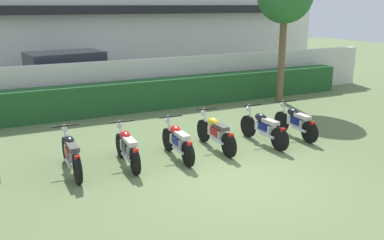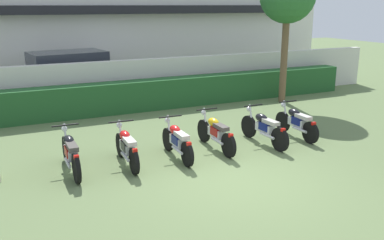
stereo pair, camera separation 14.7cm
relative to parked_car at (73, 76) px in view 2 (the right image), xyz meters
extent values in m
plane|color=#607547|center=(1.66, -9.35, -0.94)|extent=(60.00, 60.00, 0.00)
cube|color=white|center=(1.66, 4.93, 2.14)|extent=(23.16, 6.00, 6.15)
cube|color=black|center=(1.66, 1.68, 2.45)|extent=(19.45, 0.50, 0.36)
cube|color=silver|center=(1.66, -1.91, -0.09)|extent=(22.00, 0.30, 1.69)
cube|color=#235628|center=(1.66, -2.61, -0.41)|extent=(17.60, 0.70, 1.05)
cube|color=silver|center=(0.05, 0.01, -0.20)|extent=(4.72, 2.49, 1.00)
cube|color=#2D333D|center=(-0.15, -0.02, 0.63)|extent=(2.92, 2.08, 0.65)
cylinder|color=black|center=(1.47, 1.15, -0.60)|extent=(0.70, 0.32, 0.68)
cylinder|color=black|center=(1.74, -0.68, -0.60)|extent=(0.70, 0.32, 0.68)
cylinder|color=black|center=(-1.64, 0.69, -0.60)|extent=(0.70, 0.32, 0.68)
cylinder|color=black|center=(-1.37, -1.14, -0.60)|extent=(0.70, 0.32, 0.68)
cylinder|color=brown|center=(7.16, -3.62, 0.67)|extent=(0.25, 0.25, 3.22)
cylinder|color=black|center=(-1.39, -6.72, -0.62)|extent=(0.09, 0.64, 0.64)
cylinder|color=black|center=(-1.39, -8.02, -0.62)|extent=(0.09, 0.64, 0.64)
cube|color=silver|center=(-1.39, -7.42, -0.47)|extent=(0.20, 0.60, 0.22)
ellipsoid|color=black|center=(-1.39, -7.25, -0.24)|extent=(0.22, 0.44, 0.22)
cube|color=#4C4742|center=(-1.39, -7.65, -0.26)|extent=(0.20, 0.52, 0.10)
cube|color=red|center=(-1.39, -8.12, -0.34)|extent=(0.10, 0.08, 0.08)
cylinder|color=silver|center=(-1.39, -6.81, -0.30)|extent=(0.05, 0.23, 0.65)
cylinder|color=black|center=(-1.39, -6.90, 0.02)|extent=(0.60, 0.04, 0.04)
sphere|color=silver|center=(-1.39, -6.70, -0.12)|extent=(0.14, 0.14, 0.14)
cylinder|color=silver|center=(-1.51, -7.67, -0.60)|extent=(0.07, 0.55, 0.07)
cube|color=#A51414|center=(-1.39, -7.47, -0.42)|extent=(0.24, 0.36, 0.20)
cylinder|color=black|center=(-0.13, -6.87, -0.64)|extent=(0.11, 0.59, 0.59)
cylinder|color=black|center=(-0.17, -8.08, -0.64)|extent=(0.11, 0.59, 0.59)
cube|color=silver|center=(-0.15, -7.52, -0.49)|extent=(0.22, 0.61, 0.22)
ellipsoid|color=red|center=(-0.14, -7.35, -0.26)|extent=(0.23, 0.45, 0.22)
cube|color=beige|center=(-0.16, -7.75, -0.28)|extent=(0.22, 0.53, 0.10)
cube|color=red|center=(-0.17, -8.18, -0.36)|extent=(0.10, 0.08, 0.08)
cylinder|color=silver|center=(-0.13, -6.96, -0.32)|extent=(0.06, 0.23, 0.65)
cylinder|color=black|center=(-0.14, -7.05, 0.00)|extent=(0.60, 0.06, 0.04)
sphere|color=silver|center=(-0.13, -6.85, -0.14)|extent=(0.14, 0.14, 0.14)
cylinder|color=silver|center=(-0.28, -7.77, -0.62)|extent=(0.09, 0.55, 0.07)
cube|color=black|center=(-0.15, -7.57, -0.44)|extent=(0.25, 0.37, 0.20)
cylinder|color=black|center=(1.09, -6.95, -0.64)|extent=(0.10, 0.59, 0.59)
cylinder|color=black|center=(1.07, -8.16, -0.64)|extent=(0.10, 0.59, 0.59)
cube|color=silver|center=(1.08, -7.61, -0.49)|extent=(0.21, 0.60, 0.22)
ellipsoid|color=red|center=(1.08, -7.44, -0.26)|extent=(0.23, 0.44, 0.22)
cube|color=beige|center=(1.08, -7.84, -0.28)|extent=(0.21, 0.52, 0.10)
cube|color=red|center=(1.07, -8.26, -0.36)|extent=(0.10, 0.08, 0.08)
cylinder|color=silver|center=(1.09, -7.04, -0.32)|extent=(0.05, 0.23, 0.65)
cylinder|color=black|center=(1.09, -7.13, 0.00)|extent=(0.60, 0.05, 0.04)
sphere|color=silver|center=(1.09, -6.93, -0.14)|extent=(0.14, 0.14, 0.14)
cylinder|color=silver|center=(0.95, -7.86, -0.62)|extent=(0.08, 0.55, 0.07)
cube|color=navy|center=(1.08, -7.66, -0.44)|extent=(0.25, 0.36, 0.20)
cylinder|color=black|center=(2.23, -6.71, -0.63)|extent=(0.10, 0.61, 0.61)
cylinder|color=black|center=(2.22, -8.06, -0.63)|extent=(0.10, 0.61, 0.61)
cube|color=silver|center=(2.23, -7.43, -0.48)|extent=(0.21, 0.60, 0.22)
ellipsoid|color=yellow|center=(2.23, -7.26, -0.25)|extent=(0.22, 0.44, 0.22)
cube|color=#4C4742|center=(2.22, -7.66, -0.27)|extent=(0.20, 0.52, 0.10)
cube|color=red|center=(2.22, -8.16, -0.35)|extent=(0.10, 0.08, 0.08)
cylinder|color=silver|center=(2.23, -6.80, -0.31)|extent=(0.05, 0.23, 0.65)
cylinder|color=black|center=(2.23, -6.89, 0.01)|extent=(0.60, 0.04, 0.04)
sphere|color=silver|center=(2.23, -6.69, -0.13)|extent=(0.14, 0.14, 0.14)
cylinder|color=silver|center=(2.10, -7.68, -0.61)|extent=(0.07, 0.55, 0.07)
cube|color=#A51414|center=(2.23, -7.48, -0.43)|extent=(0.24, 0.36, 0.20)
cylinder|color=black|center=(3.55, -6.89, -0.63)|extent=(0.12, 0.62, 0.62)
cylinder|color=black|center=(3.61, -8.23, -0.63)|extent=(0.12, 0.62, 0.62)
cube|color=silver|center=(3.59, -7.61, -0.48)|extent=(0.23, 0.61, 0.22)
ellipsoid|color=black|center=(3.58, -7.44, -0.25)|extent=(0.24, 0.45, 0.22)
cube|color=#B2ADA3|center=(3.60, -7.84, -0.27)|extent=(0.22, 0.53, 0.10)
cube|color=red|center=(3.62, -8.33, -0.35)|extent=(0.10, 0.08, 0.08)
cylinder|color=silver|center=(3.56, -6.98, -0.31)|extent=(0.06, 0.23, 0.65)
cylinder|color=black|center=(3.56, -7.07, 0.01)|extent=(0.60, 0.06, 0.04)
sphere|color=silver|center=(3.55, -6.87, -0.13)|extent=(0.14, 0.14, 0.14)
cylinder|color=silver|center=(3.48, -7.87, -0.61)|extent=(0.09, 0.55, 0.07)
cube|color=navy|center=(3.59, -7.66, -0.43)|extent=(0.26, 0.37, 0.20)
cylinder|color=black|center=(4.75, -6.85, -0.64)|extent=(0.10, 0.59, 0.59)
cylinder|color=black|center=(4.74, -8.06, -0.64)|extent=(0.10, 0.59, 0.59)
cube|color=silver|center=(4.74, -7.51, -0.49)|extent=(0.21, 0.60, 0.22)
ellipsoid|color=black|center=(4.74, -7.34, -0.26)|extent=(0.22, 0.44, 0.22)
cube|color=beige|center=(4.74, -7.74, -0.28)|extent=(0.20, 0.52, 0.10)
cube|color=red|center=(4.74, -8.16, -0.36)|extent=(0.10, 0.08, 0.08)
cylinder|color=silver|center=(4.75, -6.94, -0.32)|extent=(0.05, 0.23, 0.65)
cylinder|color=black|center=(4.75, -7.03, 0.00)|extent=(0.60, 0.04, 0.04)
sphere|color=silver|center=(4.75, -6.83, -0.14)|extent=(0.14, 0.14, 0.14)
cylinder|color=silver|center=(4.62, -7.76, -0.62)|extent=(0.08, 0.55, 0.07)
cube|color=navy|center=(4.74, -7.56, -0.44)|extent=(0.24, 0.36, 0.20)
camera|label=1|loc=(-2.85, -16.33, 2.66)|focal=39.38mm
camera|label=2|loc=(-2.72, -16.40, 2.66)|focal=39.38mm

